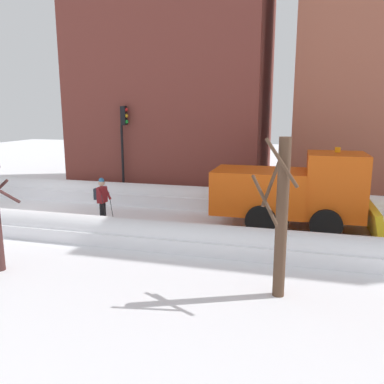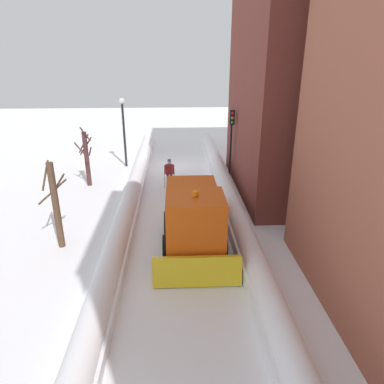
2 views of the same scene
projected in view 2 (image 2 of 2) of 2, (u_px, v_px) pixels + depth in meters
name	position (u px, v px, depth m)	size (l,w,h in m)	color
ground_plane	(181.00, 232.00, 16.46)	(80.00, 80.00, 0.00)	white
snowbank_left	(239.00, 222.00, 16.42)	(1.10, 36.00, 1.00)	white
snowbank_right	(122.00, 226.00, 16.21)	(1.10, 36.00, 0.90)	white
building_brick_near	(323.00, 42.00, 18.73)	(8.59, 9.99, 16.69)	brown
plow_truck	(193.00, 215.00, 14.73)	(3.20, 5.98, 3.12)	#DB510F
skier	(169.00, 171.00, 21.67)	(0.62, 1.80, 1.81)	black
traffic_light_pole	(231.00, 132.00, 21.77)	(0.28, 0.42, 4.60)	black
street_lamp	(123.00, 124.00, 24.82)	(0.40, 0.40, 4.92)	black
bare_tree_near	(87.00, 158.00, 21.60)	(1.09, 1.15, 3.78)	#482927
bare_tree_mid	(56.00, 205.00, 14.55)	(1.29, 1.11, 3.79)	#513828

